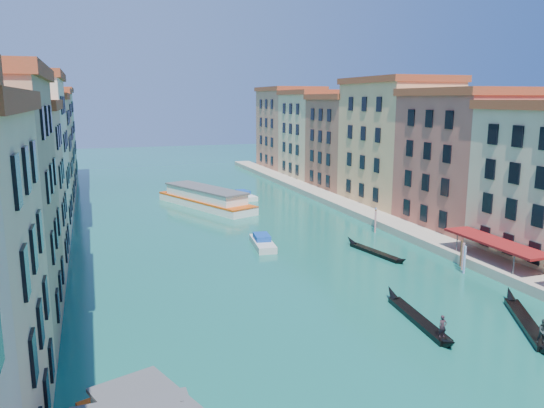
{
  "coord_description": "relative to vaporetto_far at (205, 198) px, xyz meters",
  "views": [
    {
      "loc": [
        -17.05,
        -3.7,
        17.56
      ],
      "look_at": [
        0.91,
        48.4,
        6.64
      ],
      "focal_mm": 35.0,
      "sensor_mm": 36.0,
      "label": 1
    }
  ],
  "objects": [
    {
      "name": "left_bank_palazzos",
      "position": [
        -26.6,
        -16.77,
        8.25
      ],
      "size": [
        12.8,
        128.4,
        21.0
      ],
      "color": "#CBB292",
      "rests_on": "ground"
    },
    {
      "name": "gondola_right",
      "position": [
        13.96,
        -54.94,
        -0.98
      ],
      "size": [
        6.79,
        11.18,
        2.45
      ],
      "rotation": [
        0.0,
        0.0,
        -0.51
      ],
      "color": "black",
      "rests_on": "ground"
    },
    {
      "name": "vaporetto_far",
      "position": [
        0.0,
        0.0,
        0.0
      ],
      "size": [
        12.83,
        21.91,
        3.22
      ],
      "rotation": [
        0.0,
        0.0,
        0.39
      ],
      "color": "white",
      "rests_on": "ground"
    },
    {
      "name": "motorboat_far",
      "position": [
        8.12,
        5.17,
        -0.9
      ],
      "size": [
        3.27,
        7.16,
        1.43
      ],
      "rotation": [
        0.0,
        0.0,
        0.17
      ],
      "color": "white",
      "rests_on": "ground"
    },
    {
      "name": "gondola_fore",
      "position": [
        6.41,
        -51.28,
        -1.06
      ],
      "size": [
        2.27,
        11.65,
        2.32
      ],
      "rotation": [
        0.0,
        0.0,
        -0.12
      ],
      "color": "black",
      "rests_on": "ground"
    },
    {
      "name": "right_bank_palazzos",
      "position": [
        29.4,
        -16.45,
        8.29
      ],
      "size": [
        12.8,
        128.4,
        21.0
      ],
      "color": "brown",
      "rests_on": "ground"
    },
    {
      "name": "gondola_far",
      "position": [
        12.73,
        -33.22,
        -1.14
      ],
      "size": [
        2.77,
        10.55,
        1.5
      ],
      "rotation": [
        0.0,
        0.0,
        0.19
      ],
      "color": "black",
      "rests_on": "ground"
    },
    {
      "name": "motorboat_mid",
      "position": [
        1.48,
        -26.11,
        -0.9
      ],
      "size": [
        3.0,
        7.09,
        1.42
      ],
      "rotation": [
        0.0,
        0.0,
        -0.13
      ],
      "color": "silver",
      "rests_on": "ground"
    },
    {
      "name": "quay",
      "position": [
        21.4,
        -16.45,
        -0.95
      ],
      "size": [
        4.0,
        140.0,
        1.0
      ],
      "primitive_type": "cube",
      "color": "#AEA68C",
      "rests_on": "ground"
    }
  ]
}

